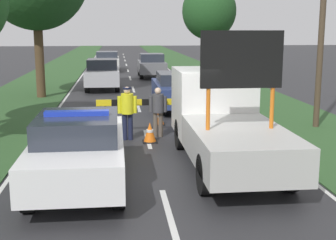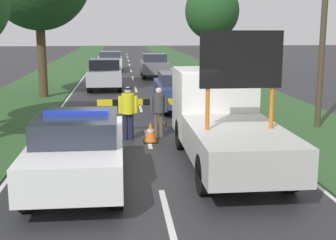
{
  "view_description": "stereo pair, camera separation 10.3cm",
  "coord_description": "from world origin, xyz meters",
  "px_view_note": "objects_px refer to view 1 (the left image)",
  "views": [
    {
      "loc": [
        -0.9,
        -10.71,
        3.36
      ],
      "look_at": [
        0.35,
        0.65,
        1.1
      ],
      "focal_mm": 50.0,
      "sensor_mm": 36.0,
      "label": 1
    },
    {
      "loc": [
        -0.8,
        -10.72,
        3.36
      ],
      "look_at": [
        0.35,
        0.65,
        1.1
      ],
      "focal_mm": 50.0,
      "sensor_mm": 36.0,
      "label": 2
    }
  ],
  "objects_px": {
    "queued_car_sedan_silver": "(103,74)",
    "roadside_tree_mid_left": "(209,11)",
    "road_barrier": "(142,105)",
    "police_officer": "(127,108)",
    "traffic_cone_near_police": "(96,117)",
    "traffic_cone_lane_edge": "(150,132)",
    "traffic_cone_centre_front": "(234,121)",
    "police_car": "(79,148)",
    "queued_car_van_white": "(107,61)",
    "work_truck": "(222,118)",
    "pedestrian_civilian": "(158,108)",
    "queued_car_hatch_blue": "(177,90)",
    "queued_car_suv_grey": "(152,65)",
    "traffic_cone_behind_barrier": "(207,126)",
    "traffic_cone_near_truck": "(159,117)"
  },
  "relations": [
    {
      "from": "queued_car_sedan_silver",
      "to": "roadside_tree_mid_left",
      "type": "relative_size",
      "value": 0.62
    },
    {
      "from": "road_barrier",
      "to": "police_officer",
      "type": "height_order",
      "value": "police_officer"
    },
    {
      "from": "traffic_cone_near_police",
      "to": "road_barrier",
      "type": "bearing_deg",
      "value": -41.98
    },
    {
      "from": "traffic_cone_lane_edge",
      "to": "traffic_cone_centre_front",
      "type": "bearing_deg",
      "value": 25.91
    },
    {
      "from": "police_officer",
      "to": "roadside_tree_mid_left",
      "type": "xyz_separation_m",
      "value": [
        6.54,
        20.65,
        3.58
      ]
    },
    {
      "from": "police_car",
      "to": "queued_car_sedan_silver",
      "type": "distance_m",
      "value": 16.2
    },
    {
      "from": "queued_car_van_white",
      "to": "work_truck",
      "type": "bearing_deg",
      "value": 97.33
    },
    {
      "from": "pedestrian_civilian",
      "to": "traffic_cone_lane_edge",
      "type": "height_order",
      "value": "pedestrian_civilian"
    },
    {
      "from": "queued_car_hatch_blue",
      "to": "queued_car_suv_grey",
      "type": "relative_size",
      "value": 1.11
    },
    {
      "from": "police_officer",
      "to": "queued_car_suv_grey",
      "type": "xyz_separation_m",
      "value": [
        2.11,
        18.3,
        -0.14
      ]
    },
    {
      "from": "road_barrier",
      "to": "traffic_cone_lane_edge",
      "type": "xyz_separation_m",
      "value": [
        0.17,
        -1.12,
        -0.64
      ]
    },
    {
      "from": "road_barrier",
      "to": "traffic_cone_lane_edge",
      "type": "distance_m",
      "value": 1.3
    },
    {
      "from": "pedestrian_civilian",
      "to": "traffic_cone_behind_barrier",
      "type": "relative_size",
      "value": 2.35
    },
    {
      "from": "police_officer",
      "to": "queued_car_sedan_silver",
      "type": "xyz_separation_m",
      "value": [
        -1.07,
        12.1,
        -0.11
      ]
    },
    {
      "from": "traffic_cone_near_police",
      "to": "queued_car_hatch_blue",
      "type": "relative_size",
      "value": 0.14
    },
    {
      "from": "work_truck",
      "to": "queued_car_sedan_silver",
      "type": "relative_size",
      "value": 1.45
    },
    {
      "from": "traffic_cone_centre_front",
      "to": "queued_car_hatch_blue",
      "type": "bearing_deg",
      "value": 107.59
    },
    {
      "from": "traffic_cone_lane_edge",
      "to": "roadside_tree_mid_left",
      "type": "bearing_deg",
      "value": 74.35
    },
    {
      "from": "traffic_cone_near_police",
      "to": "traffic_cone_behind_barrier",
      "type": "distance_m",
      "value": 4.0
    },
    {
      "from": "road_barrier",
      "to": "queued_car_hatch_blue",
      "type": "height_order",
      "value": "queued_car_hatch_blue"
    },
    {
      "from": "police_car",
      "to": "pedestrian_civilian",
      "type": "bearing_deg",
      "value": 61.64
    },
    {
      "from": "work_truck",
      "to": "traffic_cone_centre_front",
      "type": "height_order",
      "value": "work_truck"
    },
    {
      "from": "work_truck",
      "to": "roadside_tree_mid_left",
      "type": "distance_m",
      "value": 23.79
    },
    {
      "from": "road_barrier",
      "to": "traffic_cone_centre_front",
      "type": "xyz_separation_m",
      "value": [
        3.09,
        0.3,
        -0.63
      ]
    },
    {
      "from": "work_truck",
      "to": "queued_car_hatch_blue",
      "type": "distance_m",
      "value": 7.84
    },
    {
      "from": "traffic_cone_near_truck",
      "to": "queued_car_van_white",
      "type": "relative_size",
      "value": 0.12
    },
    {
      "from": "traffic_cone_lane_edge",
      "to": "queued_car_sedan_silver",
      "type": "distance_m",
      "value": 12.61
    },
    {
      "from": "traffic_cone_behind_barrier",
      "to": "queued_car_suv_grey",
      "type": "distance_m",
      "value": 18.12
    },
    {
      "from": "queued_car_sedan_silver",
      "to": "queued_car_van_white",
      "type": "height_order",
      "value": "queued_car_sedan_silver"
    },
    {
      "from": "queued_car_suv_grey",
      "to": "work_truck",
      "type": "bearing_deg",
      "value": 90.65
    },
    {
      "from": "queued_car_suv_grey",
      "to": "roadside_tree_mid_left",
      "type": "height_order",
      "value": "roadside_tree_mid_left"
    },
    {
      "from": "traffic_cone_lane_edge",
      "to": "queued_car_sedan_silver",
      "type": "xyz_separation_m",
      "value": [
        -1.72,
        12.48,
        0.56
      ]
    },
    {
      "from": "police_car",
      "to": "queued_car_sedan_silver",
      "type": "height_order",
      "value": "queued_car_sedan_silver"
    },
    {
      "from": "road_barrier",
      "to": "traffic_cone_behind_barrier",
      "type": "relative_size",
      "value": 4.35
    },
    {
      "from": "traffic_cone_centre_front",
      "to": "queued_car_suv_grey",
      "type": "bearing_deg",
      "value": 94.82
    },
    {
      "from": "traffic_cone_lane_edge",
      "to": "police_car",
      "type": "bearing_deg",
      "value": -115.7
    },
    {
      "from": "queued_car_suv_grey",
      "to": "roadside_tree_mid_left",
      "type": "bearing_deg",
      "value": -152.12
    },
    {
      "from": "queued_car_hatch_blue",
      "to": "traffic_cone_lane_edge",
      "type": "bearing_deg",
      "value": 74.72
    },
    {
      "from": "police_officer",
      "to": "traffic_cone_near_police",
      "type": "height_order",
      "value": "police_officer"
    },
    {
      "from": "traffic_cone_near_police",
      "to": "roadside_tree_mid_left",
      "type": "bearing_deg",
      "value": 67.77
    },
    {
      "from": "queued_car_sedan_silver",
      "to": "roadside_tree_mid_left",
      "type": "height_order",
      "value": "roadside_tree_mid_left"
    },
    {
      "from": "police_car",
      "to": "traffic_cone_behind_barrier",
      "type": "bearing_deg",
      "value": 46.97
    },
    {
      "from": "queued_car_suv_grey",
      "to": "queued_car_van_white",
      "type": "bearing_deg",
      "value": -59.47
    },
    {
      "from": "queued_car_hatch_blue",
      "to": "queued_car_van_white",
      "type": "distance_m",
      "value": 18.56
    },
    {
      "from": "queued_car_van_white",
      "to": "pedestrian_civilian",
      "type": "bearing_deg",
      "value": 94.83
    },
    {
      "from": "traffic_cone_near_police",
      "to": "traffic_cone_lane_edge",
      "type": "xyz_separation_m",
      "value": [
        1.69,
        -2.48,
        -0.02
      ]
    },
    {
      "from": "queued_car_van_white",
      "to": "roadside_tree_mid_left",
      "type": "relative_size",
      "value": 0.68
    },
    {
      "from": "traffic_cone_near_truck",
      "to": "traffic_cone_near_police",
      "type": "bearing_deg",
      "value": -179.42
    },
    {
      "from": "traffic_cone_lane_edge",
      "to": "queued_car_van_white",
      "type": "height_order",
      "value": "queued_car_van_white"
    },
    {
      "from": "queued_car_hatch_blue",
      "to": "roadside_tree_mid_left",
      "type": "bearing_deg",
      "value": -105.79
    }
  ]
}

